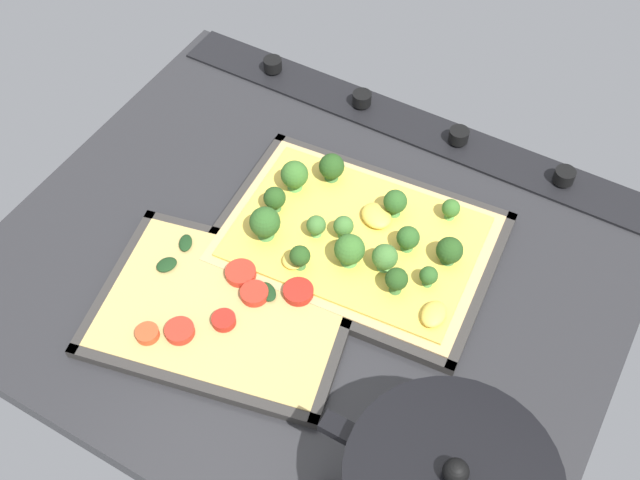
# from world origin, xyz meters

# --- Properties ---
(ground_plane) EXTENTS (0.77, 0.64, 0.03)m
(ground_plane) POSITION_xyz_m (0.00, 0.00, -0.01)
(ground_plane) COLOR #28282B
(stove_control_panel) EXTENTS (0.74, 0.07, 0.03)m
(stove_control_panel) POSITION_xyz_m (0.00, -0.29, 0.01)
(stove_control_panel) COLOR black
(stove_control_panel) RESTS_ON ground_plane
(baking_tray_front) EXTENTS (0.37, 0.28, 0.01)m
(baking_tray_front) POSITION_xyz_m (-0.04, -0.06, 0.00)
(baking_tray_front) COLOR #33302D
(baking_tray_front) RESTS_ON ground_plane
(broccoli_pizza) EXTENTS (0.34, 0.25, 0.06)m
(broccoli_pizza) POSITION_xyz_m (-0.03, -0.05, 0.02)
(broccoli_pizza) COLOR tan
(broccoli_pizza) RESTS_ON baking_tray_front
(baking_tray_back) EXTENTS (0.34, 0.28, 0.01)m
(baking_tray_back) POSITION_xyz_m (0.05, 0.11, 0.00)
(baking_tray_back) COLOR #33302D
(baking_tray_back) RESTS_ON ground_plane
(veggie_pizza_back) EXTENTS (0.31, 0.25, 0.02)m
(veggie_pizza_back) POSITION_xyz_m (0.05, 0.11, 0.01)
(veggie_pizza_back) COLOR tan
(veggie_pizza_back) RESTS_ON baking_tray_back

